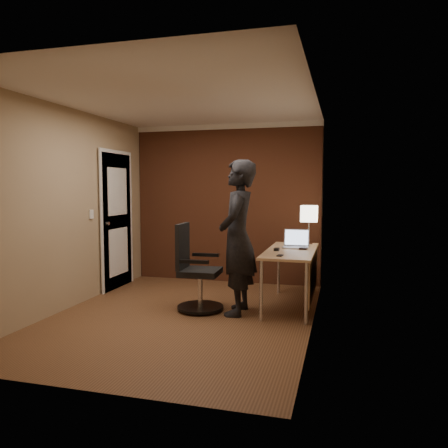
{
  "coord_description": "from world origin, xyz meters",
  "views": [
    {
      "loc": [
        1.8,
        -4.75,
        1.52
      ],
      "look_at": [
        0.35,
        0.55,
        1.05
      ],
      "focal_mm": 35.0,
      "sensor_mm": 36.0,
      "label": 1
    }
  ],
  "objects_px": {
    "laptop": "(296,243)",
    "office_chair": "(195,273)",
    "mouse": "(277,249)",
    "person": "(238,237)",
    "desk": "(297,260)",
    "wallet": "(303,248)",
    "desk_lamp": "(309,214)",
    "phone": "(280,255)"
  },
  "relations": [
    {
      "from": "office_chair",
      "to": "laptop",
      "type": "bearing_deg",
      "value": 31.15
    },
    {
      "from": "desk",
      "to": "office_chair",
      "type": "xyz_separation_m",
      "value": [
        -1.19,
        -0.46,
        -0.14
      ]
    },
    {
      "from": "desk_lamp",
      "to": "wallet",
      "type": "distance_m",
      "value": 0.63
    },
    {
      "from": "mouse",
      "to": "laptop",
      "type": "bearing_deg",
      "value": 60.9
    },
    {
      "from": "desk_lamp",
      "to": "phone",
      "type": "distance_m",
      "value": 1.19
    },
    {
      "from": "person",
      "to": "laptop",
      "type": "bearing_deg",
      "value": 135.43
    },
    {
      "from": "desk_lamp",
      "to": "mouse",
      "type": "bearing_deg",
      "value": -116.24
    },
    {
      "from": "mouse",
      "to": "wallet",
      "type": "xyz_separation_m",
      "value": [
        0.31,
        0.21,
        -0.01
      ]
    },
    {
      "from": "mouse",
      "to": "wallet",
      "type": "relative_size",
      "value": 0.91
    },
    {
      "from": "desk",
      "to": "laptop",
      "type": "height_order",
      "value": "laptop"
    },
    {
      "from": "desk",
      "to": "wallet",
      "type": "relative_size",
      "value": 13.64
    },
    {
      "from": "mouse",
      "to": "phone",
      "type": "bearing_deg",
      "value": -76.37
    },
    {
      "from": "laptop",
      "to": "office_chair",
      "type": "relative_size",
      "value": 0.32
    },
    {
      "from": "laptop",
      "to": "office_chair",
      "type": "height_order",
      "value": "office_chair"
    },
    {
      "from": "desk_lamp",
      "to": "phone",
      "type": "bearing_deg",
      "value": -102.53
    },
    {
      "from": "phone",
      "to": "wallet",
      "type": "height_order",
      "value": "wallet"
    },
    {
      "from": "mouse",
      "to": "wallet",
      "type": "bearing_deg",
      "value": 33.56
    },
    {
      "from": "wallet",
      "to": "mouse",
      "type": "bearing_deg",
      "value": -146.33
    },
    {
      "from": "desk",
      "to": "person",
      "type": "relative_size",
      "value": 0.82
    },
    {
      "from": "desk",
      "to": "person",
      "type": "distance_m",
      "value": 0.86
    },
    {
      "from": "laptop",
      "to": "wallet",
      "type": "height_order",
      "value": "laptop"
    },
    {
      "from": "phone",
      "to": "person",
      "type": "relative_size",
      "value": 0.06
    },
    {
      "from": "desk",
      "to": "office_chair",
      "type": "relative_size",
      "value": 1.43
    },
    {
      "from": "mouse",
      "to": "person",
      "type": "xyz_separation_m",
      "value": [
        -0.42,
        -0.33,
        0.17
      ]
    },
    {
      "from": "laptop",
      "to": "mouse",
      "type": "bearing_deg",
      "value": -119.0
    },
    {
      "from": "desk",
      "to": "mouse",
      "type": "bearing_deg",
      "value": -152.0
    },
    {
      "from": "laptop",
      "to": "desk_lamp",
      "type": "bearing_deg",
      "value": 67.01
    },
    {
      "from": "laptop",
      "to": "mouse",
      "type": "xyz_separation_m",
      "value": [
        -0.2,
        -0.36,
        -0.05
      ]
    },
    {
      "from": "mouse",
      "to": "wallet",
      "type": "height_order",
      "value": "mouse"
    },
    {
      "from": "desk_lamp",
      "to": "laptop",
      "type": "xyz_separation_m",
      "value": [
        -0.14,
        -0.32,
        -0.35
      ]
    },
    {
      "from": "mouse",
      "to": "office_chair",
      "type": "height_order",
      "value": "office_chair"
    },
    {
      "from": "phone",
      "to": "wallet",
      "type": "bearing_deg",
      "value": 75.04
    },
    {
      "from": "laptop",
      "to": "person",
      "type": "height_order",
      "value": "person"
    },
    {
      "from": "laptop",
      "to": "mouse",
      "type": "distance_m",
      "value": 0.42
    },
    {
      "from": "desk",
      "to": "phone",
      "type": "bearing_deg",
      "value": -104.84
    },
    {
      "from": "laptop",
      "to": "person",
      "type": "bearing_deg",
      "value": -131.68
    },
    {
      "from": "phone",
      "to": "office_chair",
      "type": "distance_m",
      "value": 1.09
    },
    {
      "from": "mouse",
      "to": "person",
      "type": "height_order",
      "value": "person"
    },
    {
      "from": "desk",
      "to": "phone",
      "type": "relative_size",
      "value": 13.04
    },
    {
      "from": "desk_lamp",
      "to": "laptop",
      "type": "distance_m",
      "value": 0.5
    },
    {
      "from": "desk_lamp",
      "to": "person",
      "type": "height_order",
      "value": "person"
    },
    {
      "from": "office_chair",
      "to": "desk_lamp",
      "type": "bearing_deg",
      "value": 38.33
    }
  ]
}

